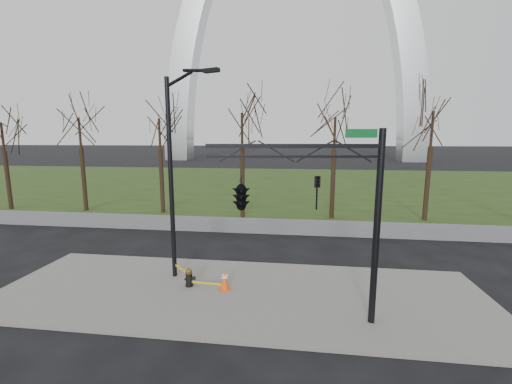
# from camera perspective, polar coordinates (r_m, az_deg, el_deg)

# --- Properties ---
(ground) EXTENTS (500.00, 500.00, 0.00)m
(ground) POSITION_cam_1_polar(r_m,az_deg,el_deg) (12.74, -2.98, -17.35)
(ground) COLOR black
(ground) RESTS_ON ground
(sidewalk) EXTENTS (18.00, 6.00, 0.10)m
(sidewalk) POSITION_cam_1_polar(r_m,az_deg,el_deg) (12.72, -2.98, -17.14)
(sidewalk) COLOR slate
(sidewalk) RESTS_ON ground
(grass_strip) EXTENTS (120.00, 40.00, 0.06)m
(grass_strip) POSITION_cam_1_polar(r_m,az_deg,el_deg) (41.64, 4.44, 1.44)
(grass_strip) COLOR #253E16
(grass_strip) RESTS_ON ground
(guardrail) EXTENTS (60.00, 0.30, 0.90)m
(guardrail) POSITION_cam_1_polar(r_m,az_deg,el_deg) (20.01, 1.14, -5.94)
(guardrail) COLOR #59595B
(guardrail) RESTS_ON ground
(gateway_arch) EXTENTS (66.00, 6.00, 65.00)m
(gateway_arch) POSITION_cam_1_polar(r_m,az_deg,el_deg) (90.28, 6.40, 26.52)
(gateway_arch) COLOR silver
(gateway_arch) RESTS_ON ground
(tree_row) EXTENTS (42.30, 4.00, 8.00)m
(tree_row) POSITION_cam_1_polar(r_m,az_deg,el_deg) (23.59, -2.26, 5.15)
(tree_row) COLOR black
(tree_row) RESTS_ON ground
(fire_hydrant) EXTENTS (0.47, 0.30, 0.74)m
(fire_hydrant) POSITION_cam_1_polar(r_m,az_deg,el_deg) (13.23, -11.51, -14.36)
(fire_hydrant) COLOR black
(fire_hydrant) RESTS_ON sidewalk
(traffic_cone) EXTENTS (0.47, 0.47, 0.74)m
(traffic_cone) POSITION_cam_1_polar(r_m,az_deg,el_deg) (12.75, -5.45, -15.03)
(traffic_cone) COLOR #FF520D
(traffic_cone) RESTS_ON sidewalk
(street_light) EXTENTS (2.31, 0.93, 8.21)m
(street_light) POSITION_cam_1_polar(r_m,az_deg,el_deg) (13.14, -13.92, 4.60)
(street_light) COLOR black
(street_light) RESTS_ON ground
(traffic_signal_mast) EXTENTS (5.07, 2.53, 6.00)m
(traffic_signal_mast) POSITION_cam_1_polar(r_m,az_deg,el_deg) (9.51, 2.01, -0.17)
(traffic_signal_mast) COLOR black
(traffic_signal_mast) RESTS_ON ground
(caution_tape) EXTENTS (2.33, 0.97, 0.39)m
(caution_tape) POSITION_cam_1_polar(r_m,az_deg,el_deg) (13.33, -10.60, -14.24)
(caution_tape) COLOR yellow
(caution_tape) RESTS_ON ground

